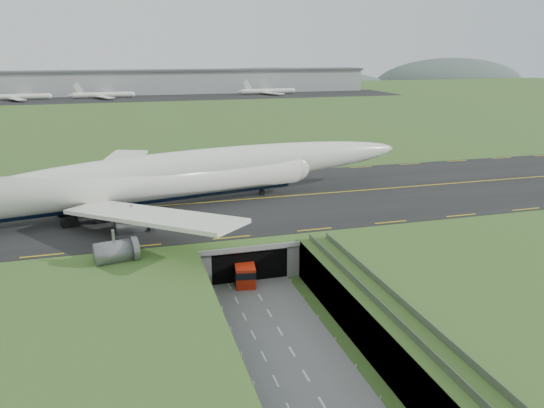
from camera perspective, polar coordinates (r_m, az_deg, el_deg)
name	(u,v)px	position (r m, az deg, el deg)	size (l,w,h in m)	color
ground	(264,305)	(76.57, -0.90, -10.78)	(900.00, 900.00, 0.00)	#466227
airfield_deck	(264,285)	(75.25, -0.91, -8.75)	(800.00, 800.00, 6.00)	gray
trench_road	(279,330)	(70.18, 0.74, -13.40)	(12.00, 75.00, 0.20)	slate
taxiway	(220,202)	(104.44, -5.63, 0.25)	(800.00, 44.00, 0.18)	black
tunnel_portal	(238,243)	(90.12, -3.68, -4.20)	(17.00, 22.30, 6.00)	gray
guideway	(403,325)	(62.27, 13.95, -12.56)	(3.00, 53.00, 7.05)	#A8A8A3
jumbo_jet	(156,179)	(99.70, -12.36, 2.63)	(105.34, 64.98, 21.88)	white
shuttle_tram	(244,270)	(83.32, -3.01, -7.09)	(4.27, 8.49, 3.29)	#AF200B
cargo_terminal	(145,82)	(366.26, -13.53, 12.65)	(320.00, 67.00, 15.60)	#B2B2B2
distant_hills	(210,92)	(504.06, -6.70, 11.83)	(700.00, 91.00, 60.00)	#4F5F59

